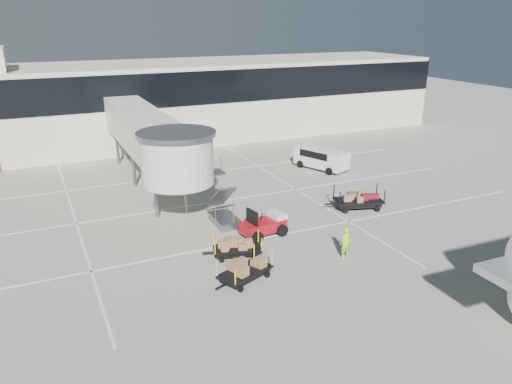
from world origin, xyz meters
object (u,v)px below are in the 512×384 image
Objects in this scene: suitcase_cart at (358,201)px; box_cart_near at (245,272)px; baggage_tug at (264,225)px; box_cart_far at (238,248)px; ground_worker at (346,243)px; minivan at (320,157)px.

suitcase_cart reaches higher than box_cart_near.
box_cart_near is (-3.26, -4.59, -0.15)m from baggage_tug.
ground_worker is at bearing -10.09° from box_cart_far.
box_cart_far is at bearing 52.04° from box_cart_near.
suitcase_cart is 12.49m from box_cart_near.
baggage_tug reaches higher than box_cart_far.
baggage_tug is at bearing -155.82° from minivan.
box_cart_near is at bearing -89.02° from box_cart_far.
ground_worker is (6.00, -0.00, 0.39)m from box_cart_near.
suitcase_cart reaches higher than box_cart_far.
minivan is (7.73, 15.17, 0.17)m from ground_worker.
suitcase_cart is 1.23× the size of box_cart_far.
baggage_tug is 7.87m from suitcase_cart.
box_cart_near is 6.01m from ground_worker.
suitcase_cart is 2.27× the size of ground_worker.
baggage_tug is at bearing -153.95° from suitcase_cart.
box_cart_near is at bearing -134.40° from baggage_tug.
minivan reaches higher than box_cart_far.
box_cart_far is (-2.56, -1.99, -0.15)m from baggage_tug.
baggage_tug is at bearing 31.80° from box_cart_near.
box_cart_far is (0.70, 2.60, 0.00)m from box_cart_near.
minivan is (2.69, 9.31, 0.50)m from suitcase_cart.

